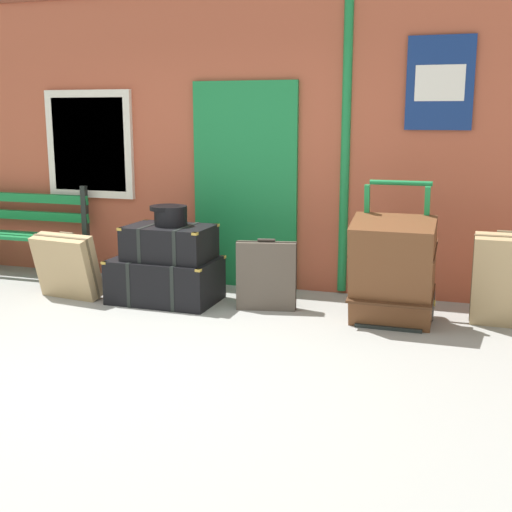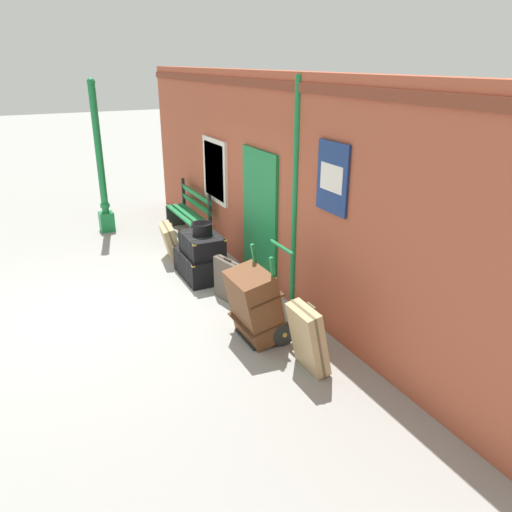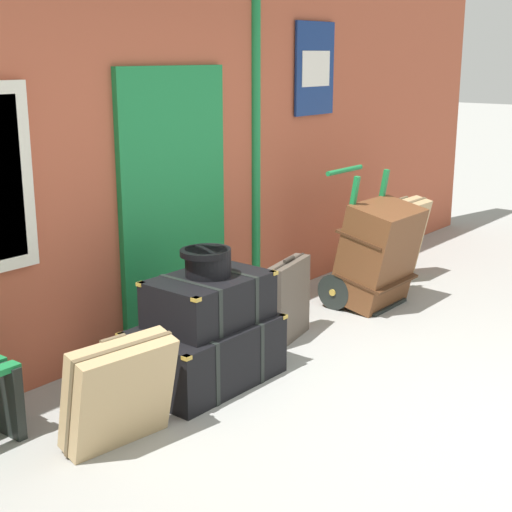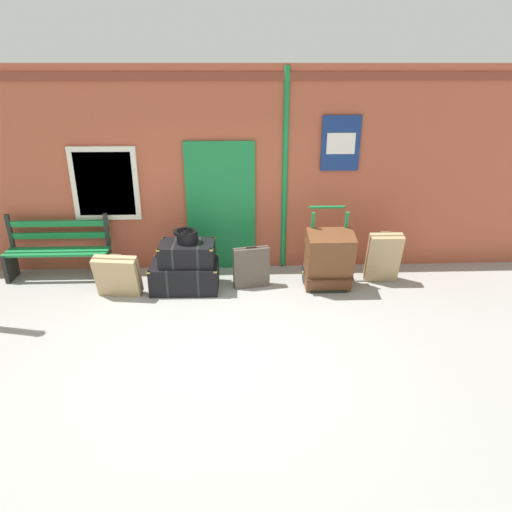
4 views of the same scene
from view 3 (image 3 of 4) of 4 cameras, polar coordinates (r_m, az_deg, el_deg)
ground_plane at (r=4.88m, az=14.95°, el=-12.16°), size 60.00×60.00×0.00m
brick_facade at (r=5.89m, az=-7.91°, el=9.10°), size 10.40×0.35×3.20m
steamer_trunk_base at (r=5.23m, az=-3.83°, el=-7.27°), size 1.02×0.66×0.43m
steamer_trunk_middle at (r=5.14m, az=-3.53°, el=-3.26°), size 0.82×0.57×0.33m
round_hatbox at (r=5.08m, az=-3.67°, el=-0.33°), size 0.35×0.33×0.19m
porters_trolley at (r=6.90m, az=7.83°, el=-1.27°), size 0.71×0.56×1.21m
large_brown_trunk at (r=6.77m, az=9.14°, el=0.13°), size 0.70×0.61×0.95m
suitcase_tan at (r=7.65m, az=10.99°, el=1.25°), size 0.51×0.35×0.83m
suitcase_charcoal at (r=5.94m, az=2.45°, el=-3.37°), size 0.56×0.24×0.67m
suitcase_olive at (r=4.44m, az=-10.25°, el=-10.08°), size 0.67×0.41×0.66m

